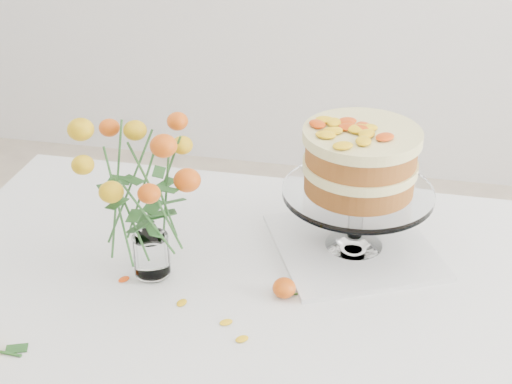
% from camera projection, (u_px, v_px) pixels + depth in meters
% --- Properties ---
extents(table, '(1.43, 0.93, 0.76)m').
position_uv_depth(table, '(252.00, 313.00, 1.51)').
color(table, tan).
rests_on(table, ground).
extents(napkin, '(0.44, 0.44, 0.01)m').
position_uv_depth(napkin, '(353.00, 246.00, 1.57)').
color(napkin, silver).
rests_on(napkin, table).
extents(cake_stand, '(0.32, 0.32, 0.29)m').
position_uv_depth(cake_stand, '(360.00, 167.00, 1.48)').
color(cake_stand, white).
rests_on(cake_stand, napkin).
extents(rose_vase, '(0.25, 0.25, 0.38)m').
position_uv_depth(rose_vase, '(145.00, 182.00, 1.38)').
color(rose_vase, white).
rests_on(rose_vase, table).
extents(loose_rose_far, '(0.08, 0.05, 0.04)m').
position_uv_depth(loose_rose_far, '(284.00, 288.00, 1.42)').
color(loose_rose_far, '#DA4F0A').
rests_on(loose_rose_far, table).
extents(stray_petal_a, '(0.03, 0.02, 0.00)m').
position_uv_depth(stray_petal_a, '(182.00, 303.00, 1.40)').
color(stray_petal_a, yellow).
rests_on(stray_petal_a, table).
extents(stray_petal_b, '(0.03, 0.02, 0.00)m').
position_uv_depth(stray_petal_b, '(226.00, 322.00, 1.35)').
color(stray_petal_b, yellow).
rests_on(stray_petal_b, table).
extents(stray_petal_c, '(0.03, 0.02, 0.00)m').
position_uv_depth(stray_petal_c, '(242.00, 339.00, 1.31)').
color(stray_petal_c, yellow).
rests_on(stray_petal_c, table).
extents(stray_petal_d, '(0.03, 0.02, 0.00)m').
position_uv_depth(stray_petal_d, '(124.00, 280.00, 1.47)').
color(stray_petal_d, yellow).
rests_on(stray_petal_d, table).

